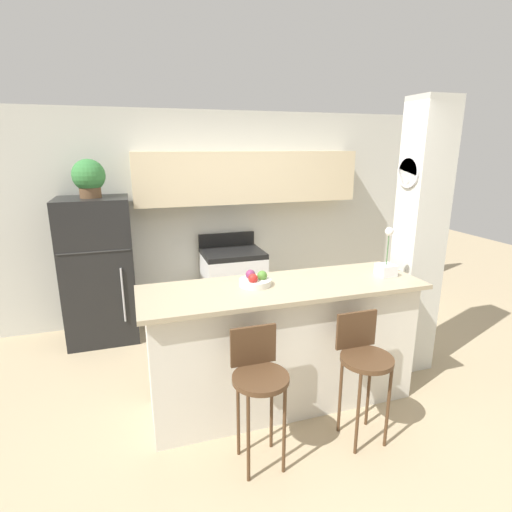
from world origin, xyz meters
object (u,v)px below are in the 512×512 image
at_px(bar_stool_right, 364,359).
at_px(fruit_bowl, 255,280).
at_px(bar_stool_left, 259,378).
at_px(orchid_vase, 386,264).
at_px(potted_plant_on_fridge, 89,177).
at_px(refrigerator, 99,271).
at_px(stove_range, 233,285).

relative_size(bar_stool_right, fruit_bowl, 3.73).
bearing_deg(bar_stool_left, orchid_vase, 22.41).
relative_size(potted_plant_on_fridge, fruit_bowl, 1.55).
height_order(potted_plant_on_fridge, orchid_vase, potted_plant_on_fridge).
relative_size(bar_stool_left, orchid_vase, 2.28).
xyz_separation_m(refrigerator, bar_stool_left, (1.10, -2.32, -0.16)).
bearing_deg(fruit_bowl, orchid_vase, -5.03).
distance_m(bar_stool_left, bar_stool_right, 0.80).
height_order(potted_plant_on_fridge, fruit_bowl, potted_plant_on_fridge).
bearing_deg(fruit_bowl, refrigerator, 127.55).
bearing_deg(refrigerator, orchid_vase, -36.11).
bearing_deg(fruit_bowl, potted_plant_on_fridge, 127.55).
distance_m(refrigerator, potted_plant_on_fridge, 1.02).
bearing_deg(stove_range, potted_plant_on_fridge, -179.67).
bearing_deg(refrigerator, fruit_bowl, -52.45).
xyz_separation_m(potted_plant_on_fridge, orchid_vase, (2.43, -1.77, -0.66)).
xyz_separation_m(bar_stool_left, potted_plant_on_fridge, (-1.10, 2.32, 1.18)).
relative_size(refrigerator, stove_range, 1.50).
relative_size(refrigerator, orchid_vase, 3.82).
bearing_deg(fruit_bowl, bar_stool_left, -105.63).
relative_size(stove_range, bar_stool_left, 1.11).
bearing_deg(bar_stool_right, refrigerator, 129.36).
height_order(bar_stool_right, potted_plant_on_fridge, potted_plant_on_fridge).
bearing_deg(stove_range, bar_stool_left, -100.34).
bearing_deg(bar_stool_left, stove_range, 79.66).
bearing_deg(bar_stool_right, bar_stool_left, 180.00).
distance_m(bar_stool_right, potted_plant_on_fridge, 3.22).
bearing_deg(bar_stool_right, stove_range, 99.11).
distance_m(stove_range, bar_stool_left, 2.37).
relative_size(orchid_vase, fruit_bowl, 1.63).
relative_size(refrigerator, potted_plant_on_fridge, 4.02).
bearing_deg(potted_plant_on_fridge, fruit_bowl, -52.45).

